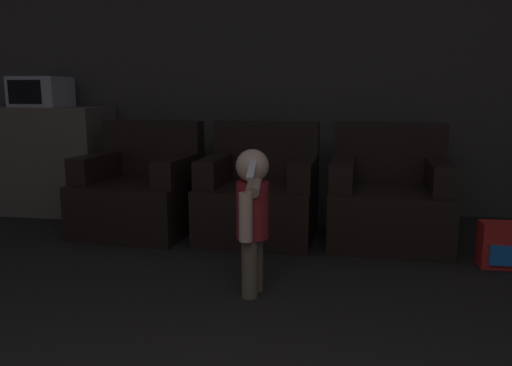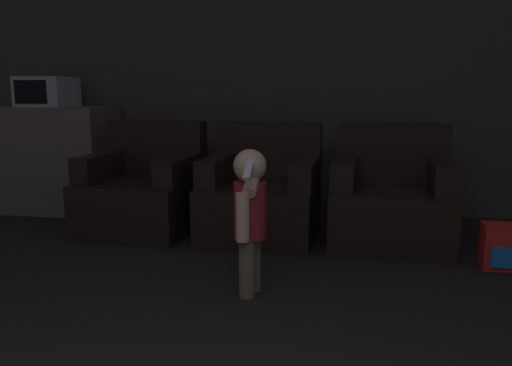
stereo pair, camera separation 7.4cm
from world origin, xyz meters
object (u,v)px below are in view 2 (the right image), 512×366
armchair_middle (262,196)px  toy_backpack (503,247)px  armchair_right (391,201)px  armchair_left (144,192)px  microwave (47,92)px  person_toddler (250,210)px

armchair_middle → toy_backpack: 1.68m
toy_backpack → armchair_right: bearing=144.0°
armchair_middle → toy_backpack: (1.61, -0.47, -0.17)m
armchair_left → armchair_middle: (0.96, 0.00, 0.00)m
microwave → armchair_right: bearing=-9.6°
armchair_left → armchair_right: (1.92, 0.00, 0.00)m
armchair_left → toy_backpack: armchair_left is taller
armchair_left → microwave: microwave is taller
armchair_middle → person_toddler: bearing=-80.7°
armchair_middle → person_toddler: size_ratio=1.10×
armchair_right → person_toddler: armchair_right is taller
armchair_middle → armchair_right: bearing=2.9°
toy_backpack → microwave: microwave is taller
armchair_right → person_toddler: size_ratio=1.11×
person_toddler → toy_backpack: (1.48, 0.67, -0.33)m
armchair_right → person_toddler: 1.42m
armchair_middle → microwave: bearing=169.0°
armchair_left → person_toddler: armchair_left is taller
armchair_middle → microwave: (-2.07, 0.51, 0.79)m
armchair_right → microwave: size_ratio=2.00×
armchair_left → microwave: size_ratio=2.04×
armchair_middle → microwave: 2.27m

